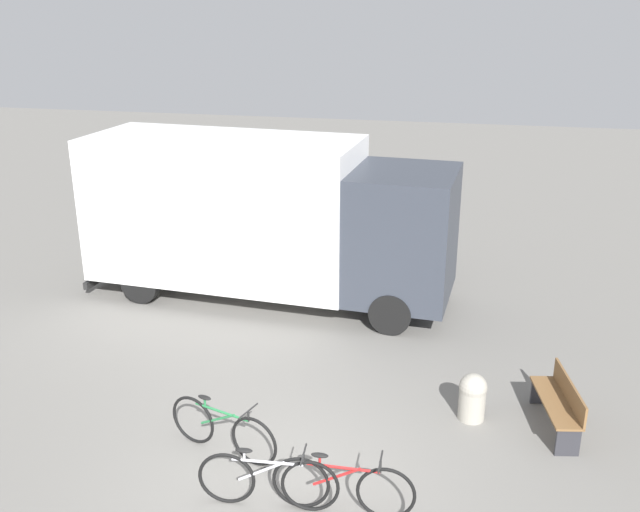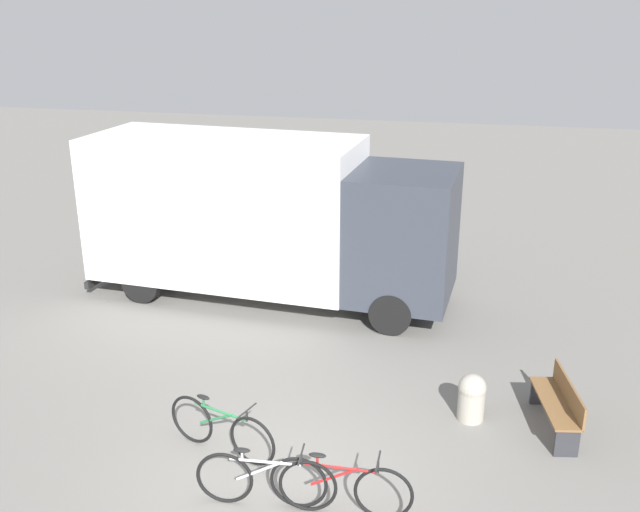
{
  "view_description": "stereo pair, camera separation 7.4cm",
  "coord_description": "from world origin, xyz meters",
  "px_view_note": "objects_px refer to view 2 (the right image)",
  "views": [
    {
      "loc": [
        2.16,
        -7.53,
        6.09
      ],
      "look_at": [
        -0.38,
        4.12,
        1.76
      ],
      "focal_mm": 40.0,
      "sensor_mm": 36.0,
      "label": 1
    },
    {
      "loc": [
        2.23,
        -7.52,
        6.09
      ],
      "look_at": [
        -0.38,
        4.12,
        1.76
      ],
      "focal_mm": 40.0,
      "sensor_mm": 36.0,
      "label": 2
    }
  ],
  "objects_px": {
    "park_bench": "(559,403)",
    "bicycle_near": "(221,429)",
    "delivery_truck": "(264,214)",
    "bicycle_far": "(340,487)",
    "bollard_near_bench": "(472,396)",
    "bicycle_middle": "(266,480)"
  },
  "relations": [
    {
      "from": "park_bench",
      "to": "bicycle_near",
      "type": "bearing_deg",
      "value": 98.91
    },
    {
      "from": "delivery_truck",
      "to": "bicycle_far",
      "type": "height_order",
      "value": "delivery_truck"
    },
    {
      "from": "park_bench",
      "to": "bollard_near_bench",
      "type": "height_order",
      "value": "park_bench"
    },
    {
      "from": "bicycle_middle",
      "to": "bollard_near_bench",
      "type": "bearing_deg",
      "value": 42.24
    },
    {
      "from": "park_bench",
      "to": "bollard_near_bench",
      "type": "relative_size",
      "value": 2.03
    },
    {
      "from": "park_bench",
      "to": "bollard_near_bench",
      "type": "bearing_deg",
      "value": 79.88
    },
    {
      "from": "bicycle_middle",
      "to": "bollard_near_bench",
      "type": "height_order",
      "value": "bicycle_middle"
    },
    {
      "from": "bicycle_near",
      "to": "bicycle_far",
      "type": "xyz_separation_m",
      "value": [
        1.88,
        -0.87,
        0.0
      ]
    },
    {
      "from": "park_bench",
      "to": "bicycle_far",
      "type": "distance_m",
      "value": 3.79
    },
    {
      "from": "delivery_truck",
      "to": "bicycle_middle",
      "type": "distance_m",
      "value": 7.0
    },
    {
      "from": "bicycle_middle",
      "to": "bicycle_far",
      "type": "height_order",
      "value": "same"
    },
    {
      "from": "delivery_truck",
      "to": "bollard_near_bench",
      "type": "xyz_separation_m",
      "value": [
        4.45,
        -3.95,
        -1.44
      ]
    },
    {
      "from": "bicycle_middle",
      "to": "bicycle_far",
      "type": "bearing_deg",
      "value": 1.06
    },
    {
      "from": "delivery_truck",
      "to": "bollard_near_bench",
      "type": "relative_size",
      "value": 10.39
    },
    {
      "from": "delivery_truck",
      "to": "bicycle_far",
      "type": "bearing_deg",
      "value": -61.8
    },
    {
      "from": "park_bench",
      "to": "bollard_near_bench",
      "type": "xyz_separation_m",
      "value": [
        -1.27,
        -0.01,
        -0.04
      ]
    },
    {
      "from": "bicycle_far",
      "to": "bollard_near_bench",
      "type": "bearing_deg",
      "value": 57.52
    },
    {
      "from": "delivery_truck",
      "to": "bicycle_middle",
      "type": "relative_size",
      "value": 4.33
    },
    {
      "from": "delivery_truck",
      "to": "bicycle_middle",
      "type": "height_order",
      "value": "delivery_truck"
    },
    {
      "from": "park_bench",
      "to": "bicycle_middle",
      "type": "relative_size",
      "value": 0.85
    },
    {
      "from": "bicycle_near",
      "to": "bicycle_far",
      "type": "relative_size",
      "value": 0.96
    },
    {
      "from": "delivery_truck",
      "to": "park_bench",
      "type": "height_order",
      "value": "delivery_truck"
    }
  ]
}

